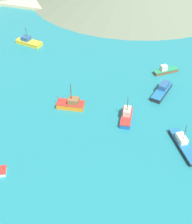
{
  "coord_description": "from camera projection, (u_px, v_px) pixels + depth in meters",
  "views": [
    {
      "loc": [
        29.33,
        -12.78,
        48.22
      ],
      "look_at": [
        11.06,
        42.19,
        0.41
      ],
      "focal_mm": 49.01,
      "sensor_mm": 36.0,
      "label": 1
    }
  ],
  "objects": [
    {
      "name": "fishing_boat_13",
      "position": [
        162.0,
        90.0,
        81.33
      ],
      "size": [
        4.56,
        9.94,
        2.6
      ],
      "color": "#232328",
      "rests_on": "ground"
    },
    {
      "name": "fishing_boat_0",
      "position": [
        127.0,
        116.0,
        72.96
      ],
      "size": [
        3.34,
        7.23,
        6.61
      ],
      "color": "#1E5BA8",
      "rests_on": "ground"
    },
    {
      "name": "beach_strip",
      "position": [
        119.0,
        13.0,
        123.66
      ],
      "size": [
        247.0,
        14.99,
        1.2
      ],
      "primitive_type": "cube",
      "color": "beige",
      "rests_on": "ground"
    },
    {
      "name": "fishing_boat_2",
      "position": [
        183.0,
        145.0,
        66.0
      ],
      "size": [
        7.62,
        10.42,
        5.91
      ],
      "color": "#232328",
      "rests_on": "ground"
    },
    {
      "name": "ground",
      "position": [
        33.0,
        137.0,
        69.3
      ],
      "size": [
        260.0,
        280.0,
        0.5
      ],
      "color": "teal"
    },
    {
      "name": "fishing_boat_11",
      "position": [
        71.0,
        104.0,
        76.52
      ],
      "size": [
        7.2,
        3.94,
        7.1
      ],
      "color": "orange",
      "rests_on": "ground"
    },
    {
      "name": "fishing_boat_8",
      "position": [
        165.0,
        70.0,
        89.25
      ],
      "size": [
        7.04,
        6.27,
        2.63
      ],
      "color": "brown",
      "rests_on": "ground"
    },
    {
      "name": "fishing_boat_12",
      "position": [
        29.0,
        42.0,
        103.12
      ],
      "size": [
        9.59,
        4.81,
        5.91
      ],
      "color": "gold",
      "rests_on": "ground"
    }
  ]
}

